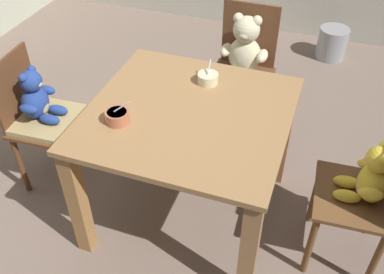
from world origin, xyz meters
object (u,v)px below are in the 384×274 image
object	(u,v)px
dining_table	(189,135)
porridge_bowl_cream_far_center	(208,78)
porridge_bowl_terracotta_near_left	(117,116)
teddy_chair_far_center	(244,56)
metal_pail	(332,43)
teddy_chair_near_left	(41,111)
teddy_chair_near_right	(370,186)

from	to	relation	value
dining_table	porridge_bowl_cream_far_center	xyz separation A→B (m)	(0.01, 0.28, 0.18)
dining_table	porridge_bowl_terracotta_near_left	world-z (taller)	porridge_bowl_terracotta_near_left
dining_table	teddy_chair_far_center	xyz separation A→B (m)	(0.07, 0.91, -0.01)
porridge_bowl_terracotta_near_left	dining_table	bearing A→B (deg)	32.85
porridge_bowl_cream_far_center	metal_pail	world-z (taller)	porridge_bowl_cream_far_center
teddy_chair_far_center	porridge_bowl_terracotta_near_left	size ratio (longest dim) A/B	7.38
dining_table	teddy_chair_near_left	distance (m)	0.92
teddy_chair_near_left	metal_pail	world-z (taller)	teddy_chair_near_left
dining_table	teddy_chair_near_right	bearing A→B (deg)	-0.27
teddy_chair_near_right	porridge_bowl_terracotta_near_left	xyz separation A→B (m)	(-1.22, -0.19, 0.25)
teddy_chair_near_left	teddy_chair_near_right	bearing A→B (deg)	-3.04
teddy_chair_near_right	porridge_bowl_terracotta_near_left	distance (m)	1.26
porridge_bowl_cream_far_center	metal_pail	bearing A→B (deg)	72.20
teddy_chair_near_left	porridge_bowl_cream_far_center	bearing A→B (deg)	14.34
porridge_bowl_cream_far_center	metal_pail	xyz separation A→B (m)	(0.60, 1.87, -0.64)
porridge_bowl_terracotta_near_left	metal_pail	xyz separation A→B (m)	(0.91, 2.34, -0.64)
dining_table	porridge_bowl_terracotta_near_left	xyz separation A→B (m)	(-0.30, -0.19, 0.18)
porridge_bowl_cream_far_center	metal_pail	size ratio (longest dim) A/B	0.43
porridge_bowl_cream_far_center	teddy_chair_near_left	bearing A→B (deg)	-162.36
teddy_chair_far_center	teddy_chair_near_left	bearing A→B (deg)	-46.66
metal_pail	teddy_chair_near_left	bearing A→B (deg)	-125.16
teddy_chair_far_center	porridge_bowl_cream_far_center	xyz separation A→B (m)	(-0.06, -0.63, 0.19)
dining_table	teddy_chair_near_right	size ratio (longest dim) A/B	1.10
teddy_chair_near_left	teddy_chair_near_right	distance (m)	1.84
teddy_chair_near_right	metal_pail	bearing A→B (deg)	-85.15
teddy_chair_near_right	dining_table	bearing A→B (deg)	-3.72
porridge_bowl_terracotta_near_left	teddy_chair_near_right	bearing A→B (deg)	8.73
teddy_chair_near_right	porridge_bowl_cream_far_center	world-z (taller)	teddy_chair_near_right
teddy_chair_far_center	teddy_chair_near_right	xyz separation A→B (m)	(0.86, -0.91, -0.05)
porridge_bowl_cream_far_center	porridge_bowl_terracotta_near_left	distance (m)	0.56
porridge_bowl_terracotta_near_left	metal_pail	bearing A→B (deg)	68.81
dining_table	porridge_bowl_cream_far_center	distance (m)	0.33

